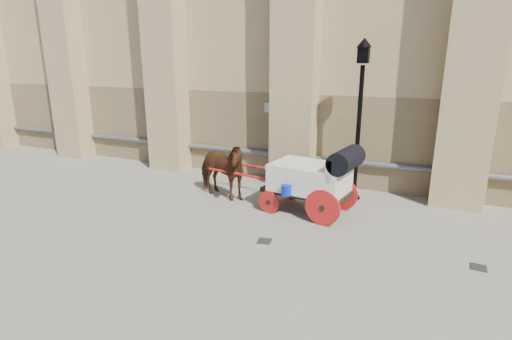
% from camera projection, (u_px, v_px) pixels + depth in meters
% --- Properties ---
extents(ground, '(90.00, 90.00, 0.00)m').
position_uv_depth(ground, '(283.00, 228.00, 10.10)').
color(ground, gray).
rests_on(ground, ground).
extents(horse, '(2.31, 1.54, 1.79)m').
position_uv_depth(horse, '(220.00, 169.00, 12.07)').
color(horse, '#572C14').
rests_on(horse, ground).
extents(carriage, '(4.54, 1.80, 1.93)m').
position_uv_depth(carriage, '(315.00, 177.00, 10.80)').
color(carriage, black).
rests_on(carriage, ground).
extents(street_lamp, '(0.44, 0.44, 4.70)m').
position_uv_depth(street_lamp, '(359.00, 116.00, 11.59)').
color(street_lamp, black).
rests_on(street_lamp, ground).
extents(drain_grate_near, '(0.38, 0.38, 0.01)m').
position_uv_depth(drain_grate_near, '(264.00, 241.00, 9.36)').
color(drain_grate_near, black).
rests_on(drain_grate_near, ground).
extents(drain_grate_far, '(0.33, 0.33, 0.01)m').
position_uv_depth(drain_grate_far, '(478.00, 267.00, 8.18)').
color(drain_grate_far, black).
rests_on(drain_grate_far, ground).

